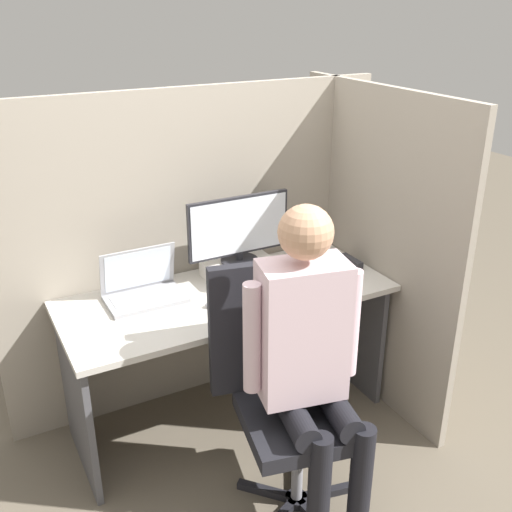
{
  "coord_description": "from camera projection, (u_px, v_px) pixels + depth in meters",
  "views": [
    {
      "loc": [
        -1.11,
        -2.04,
        2.08
      ],
      "look_at": [
        0.07,
        0.17,
        1.0
      ],
      "focal_mm": 42.0,
      "sensor_mm": 36.0,
      "label": 1
    }
  ],
  "objects": [
    {
      "name": "desk",
      "position": [
        228.0,
        324.0,
        3.01
      ],
      "size": [
        1.62,
        0.67,
        0.75
      ],
      "color": "beige",
      "rests_on": "ground"
    },
    {
      "name": "laptop",
      "position": [
        143.0,
        290.0,
        2.87
      ],
      "size": [
        0.37,
        0.24,
        0.25
      ],
      "color": "#99999E",
      "rests_on": "desk"
    },
    {
      "name": "coffee_mug",
      "position": [
        295.0,
        256.0,
        3.25
      ],
      "size": [
        0.08,
        0.08,
        0.09
      ],
      "color": "#A3332D",
      "rests_on": "desk"
    },
    {
      "name": "monitor",
      "position": [
        239.0,
        229.0,
        3.01
      ],
      "size": [
        0.55,
        0.19,
        0.35
      ],
      "color": "#232328",
      "rests_on": "paper_box"
    },
    {
      "name": "paper_box",
      "position": [
        240.0,
        269.0,
        3.09
      ],
      "size": [
        0.35,
        0.25,
        0.09
      ],
      "color": "white",
      "rests_on": "desk"
    },
    {
      "name": "person",
      "position": [
        310.0,
        350.0,
        2.32
      ],
      "size": [
        0.47,
        0.44,
        1.4
      ],
      "color": "black",
      "rests_on": "ground"
    },
    {
      "name": "stapler",
      "position": [
        352.0,
        261.0,
        3.24
      ],
      "size": [
        0.04,
        0.16,
        0.04
      ],
      "color": "#2D2D33",
      "rests_on": "desk"
    },
    {
      "name": "ground_plane",
      "position": [
        259.0,
        454.0,
        2.96
      ],
      "size": [
        12.0,
        12.0,
        0.0
      ],
      "primitive_type": "plane",
      "color": "#665B4C"
    },
    {
      "name": "mouse",
      "position": [
        213.0,
        304.0,
        2.8
      ],
      "size": [
        0.07,
        0.04,
        0.03
      ],
      "color": "gray",
      "rests_on": "desk"
    },
    {
      "name": "cubicle_panel_back",
      "position": [
        198.0,
        249.0,
        3.19
      ],
      "size": [
        2.12,
        0.04,
        1.69
      ],
      "color": "gray",
      "rests_on": "ground"
    },
    {
      "name": "carrot_toy",
      "position": [
        312.0,
        293.0,
        2.9
      ],
      "size": [
        0.04,
        0.14,
        0.04
      ],
      "color": "orange",
      "rests_on": "desk"
    },
    {
      "name": "office_chair",
      "position": [
        282.0,
        388.0,
        2.54
      ],
      "size": [
        0.55,
        0.6,
        1.09
      ],
      "color": "black",
      "rests_on": "ground"
    },
    {
      "name": "cubicle_panel_right",
      "position": [
        373.0,
        248.0,
        3.2
      ],
      "size": [
        0.04,
        1.3,
        1.69
      ],
      "color": "gray",
      "rests_on": "ground"
    }
  ]
}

